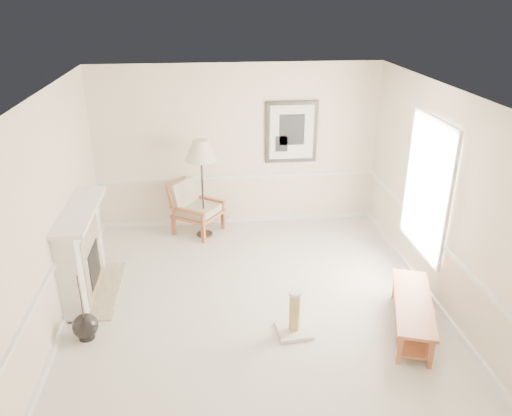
{
  "coord_description": "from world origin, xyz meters",
  "views": [
    {
      "loc": [
        -0.59,
        -5.73,
        4.0
      ],
      "look_at": [
        0.1,
        0.7,
        1.16
      ],
      "focal_mm": 35.0,
      "sensor_mm": 36.0,
      "label": 1
    }
  ],
  "objects_px": {
    "floor_vase": "(85,327)",
    "floor_lamp": "(201,153)",
    "scratching_post": "(294,320)",
    "armchair": "(193,204)",
    "bench": "(412,310)"
  },
  "relations": [
    {
      "from": "floor_vase",
      "to": "bench",
      "type": "distance_m",
      "value": 4.09
    },
    {
      "from": "floor_lamp",
      "to": "bench",
      "type": "bearing_deg",
      "value": -49.12
    },
    {
      "from": "armchair",
      "to": "scratching_post",
      "type": "distance_m",
      "value": 3.36
    },
    {
      "from": "armchair",
      "to": "floor_lamp",
      "type": "distance_m",
      "value": 1.05
    },
    {
      "from": "armchair",
      "to": "scratching_post",
      "type": "bearing_deg",
      "value": -122.57
    },
    {
      "from": "floor_lamp",
      "to": "bench",
      "type": "relative_size",
      "value": 1.1
    },
    {
      "from": "armchair",
      "to": "floor_lamp",
      "type": "relative_size",
      "value": 0.59
    },
    {
      "from": "armchair",
      "to": "bench",
      "type": "xyz_separation_m",
      "value": [
        2.76,
        -3.19,
        -0.22
      ]
    },
    {
      "from": "floor_lamp",
      "to": "armchair",
      "type": "bearing_deg",
      "value": 131.15
    },
    {
      "from": "scratching_post",
      "to": "floor_lamp",
      "type": "bearing_deg",
      "value": 110.77
    },
    {
      "from": "scratching_post",
      "to": "armchair",
      "type": "bearing_deg",
      "value": 112.44
    },
    {
      "from": "armchair",
      "to": "floor_lamp",
      "type": "xyz_separation_m",
      "value": [
        0.18,
        -0.21,
        1.01
      ]
    },
    {
      "from": "floor_vase",
      "to": "floor_lamp",
      "type": "bearing_deg",
      "value": 61.03
    },
    {
      "from": "bench",
      "to": "scratching_post",
      "type": "bearing_deg",
      "value": 176.08
    },
    {
      "from": "floor_vase",
      "to": "scratching_post",
      "type": "bearing_deg",
      "value": -3.61
    }
  ]
}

